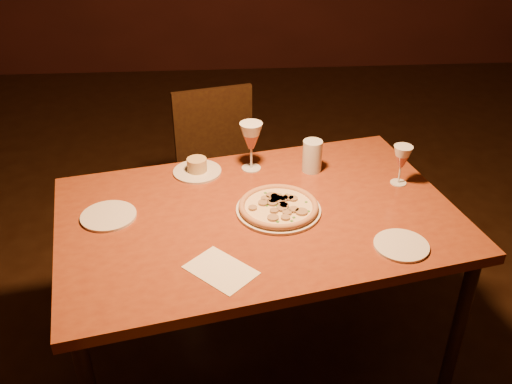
{
  "coord_description": "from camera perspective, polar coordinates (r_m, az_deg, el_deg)",
  "views": [
    {
      "loc": [
        -0.42,
        -1.91,
        1.91
      ],
      "look_at": [
        -0.3,
        -0.15,
        0.82
      ],
      "focal_mm": 40.0,
      "sensor_mm": 36.0,
      "label": 1
    }
  ],
  "objects": [
    {
      "name": "menu_card",
      "position": [
        1.81,
        -3.53,
        -7.8
      ],
      "size": [
        0.25,
        0.25,
        0.0
      ],
      "primitive_type": "cube",
      "rotation": [
        0.0,
        0.0,
        0.78
      ],
      "color": "silver",
      "rests_on": "dining_table"
    },
    {
      "name": "chair_far",
      "position": [
        2.95,
        -3.57,
        2.67
      ],
      "size": [
        0.5,
        0.5,
        0.86
      ],
      "rotation": [
        0.0,
        0.0,
        0.24
      ],
      "color": "black",
      "rests_on": "floor"
    },
    {
      "name": "wine_glass_far",
      "position": [
        2.3,
        -0.49,
        4.58
      ],
      "size": [
        0.09,
        0.09,
        0.2
      ],
      "primitive_type": null,
      "color": "#AD5848",
      "rests_on": "dining_table"
    },
    {
      "name": "floor",
      "position": [
        2.74,
        6.2,
        -12.88
      ],
      "size": [
        7.0,
        7.0,
        0.0
      ],
      "primitive_type": "plane",
      "color": "black",
      "rests_on": "ground"
    },
    {
      "name": "dining_table",
      "position": [
        2.1,
        0.21,
        -3.61
      ],
      "size": [
        1.58,
        1.19,
        0.76
      ],
      "rotation": [
        0.0,
        0.0,
        0.21
      ],
      "color": "brown",
      "rests_on": "floor"
    },
    {
      "name": "water_tumbler",
      "position": [
        2.31,
        5.64,
        3.61
      ],
      "size": [
        0.08,
        0.08,
        0.13
      ],
      "primitive_type": "cylinder",
      "color": "silver",
      "rests_on": "dining_table"
    },
    {
      "name": "pizza_plate",
      "position": [
        2.07,
        2.27,
        -1.51
      ],
      "size": [
        0.31,
        0.31,
        0.03
      ],
      "color": "silver",
      "rests_on": "dining_table"
    },
    {
      "name": "side_plate_left",
      "position": [
        2.11,
        -14.53,
        -2.34
      ],
      "size": [
        0.2,
        0.2,
        0.01
      ],
      "primitive_type": "cylinder",
      "color": "silver",
      "rests_on": "dining_table"
    },
    {
      "name": "side_plate_near",
      "position": [
        1.96,
        14.32,
        -5.2
      ],
      "size": [
        0.18,
        0.18,
        0.01
      ],
      "primitive_type": "cylinder",
      "color": "silver",
      "rests_on": "dining_table"
    },
    {
      "name": "wine_glass_right",
      "position": [
        2.27,
        14.29,
        2.62
      ],
      "size": [
        0.07,
        0.07,
        0.16
      ],
      "primitive_type": null,
      "color": "#AD5848",
      "rests_on": "dining_table"
    },
    {
      "name": "ramekin_saucer",
      "position": [
        2.32,
        -5.91,
        2.39
      ],
      "size": [
        0.2,
        0.2,
        0.06
      ],
      "color": "silver",
      "rests_on": "dining_table"
    }
  ]
}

